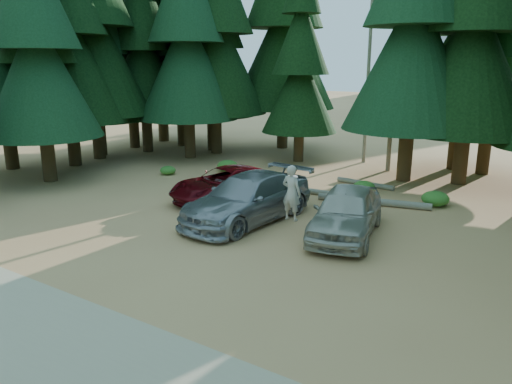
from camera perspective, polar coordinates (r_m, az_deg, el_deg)
ground at (r=16.43m, az=-4.56°, el=-6.36°), size 160.00×160.00×0.00m
gravel_strip at (r=12.45m, az=-23.76°, el=-14.94°), size 26.00×3.50×0.01m
forest_belt_north at (r=29.28m, az=13.64°, el=2.74°), size 36.00×7.00×22.00m
forest_belt_west at (r=30.25m, az=-23.59°, el=2.29°), size 6.00×22.00×22.00m
snag_front at (r=27.94m, az=15.64°, el=14.47°), size 0.24×0.24×12.00m
snag_back at (r=30.03m, az=12.69°, el=12.73°), size 0.20×0.20×10.00m
red_pickup at (r=21.68m, az=-3.41°, el=0.92°), size 3.66×5.62×1.44m
silver_minivan_center at (r=18.80m, az=-0.96°, el=-0.74°), size 3.05×6.27×1.76m
silver_minivan_right at (r=17.49m, az=10.29°, el=-2.24°), size 3.09×5.37×1.72m
frisbee_player at (r=17.17m, az=4.08°, el=-0.08°), size 0.73×0.50×1.95m
log_left at (r=22.98m, az=5.84°, el=0.16°), size 3.67×0.37×0.26m
log_mid at (r=24.78m, az=12.35°, el=0.95°), size 3.00×0.62×0.25m
log_right at (r=21.61m, az=13.26°, el=-1.06°), size 4.67×1.27×0.30m
shrub_far_left at (r=27.40m, az=-3.28°, el=3.00°), size 1.14×1.14×0.63m
shrub_left at (r=23.02m, az=2.31°, el=0.57°), size 0.92×0.92×0.51m
shrub_center_left at (r=22.85m, az=3.06°, el=0.61°), size 1.15×1.15×0.63m
shrub_center_right at (r=22.93m, az=11.92°, el=0.25°), size 1.00×1.00×0.55m
shrub_right at (r=23.49m, az=12.25°, el=0.58°), size 1.01×1.01×0.55m
shrub_far_right at (r=22.18m, az=19.82°, el=-0.72°), size 1.14×1.14×0.63m
shrub_edge_west at (r=27.05m, az=-10.04°, el=2.46°), size 0.84×0.84×0.46m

